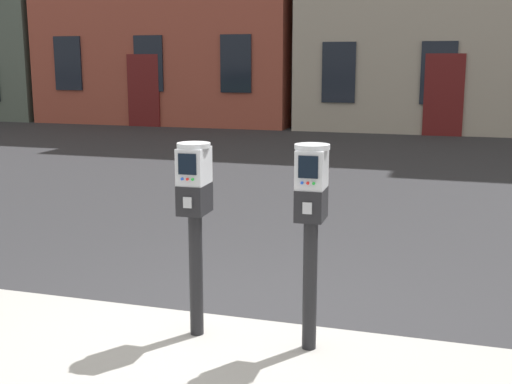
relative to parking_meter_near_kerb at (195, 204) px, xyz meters
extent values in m
plane|color=#28282B|center=(0.11, 0.16, -1.03)|extent=(160.00, 160.00, 0.00)
cylinder|color=black|center=(0.00, 0.00, -0.48)|extent=(0.09, 0.09, 0.83)
cube|color=black|center=(0.00, 0.00, 0.04)|extent=(0.18, 0.24, 0.19)
cube|color=#A5A8AD|center=(0.00, -0.13, 0.04)|extent=(0.06, 0.01, 0.07)
cube|color=#B7BABF|center=(0.00, 0.00, 0.25)|extent=(0.18, 0.23, 0.24)
cube|color=black|center=(0.00, -0.12, 0.28)|extent=(0.12, 0.01, 0.13)
cylinder|color=blue|center=(-0.03, -0.12, 0.19)|extent=(0.02, 0.01, 0.02)
cylinder|color=red|center=(0.00, -0.12, 0.19)|extent=(0.02, 0.01, 0.02)
cylinder|color=green|center=(0.04, -0.12, 0.19)|extent=(0.02, 0.01, 0.02)
cylinder|color=#B7BABF|center=(0.00, 0.00, 0.39)|extent=(0.22, 0.22, 0.03)
cylinder|color=black|center=(0.77, 0.00, -0.47)|extent=(0.09, 0.09, 0.85)
cube|color=black|center=(0.77, 0.00, 0.05)|extent=(0.18, 0.24, 0.20)
cube|color=#A5A8AD|center=(0.77, -0.13, 0.05)|extent=(0.06, 0.01, 0.07)
cube|color=#B7BABF|center=(0.77, 0.00, 0.27)|extent=(0.18, 0.23, 0.24)
cube|color=black|center=(0.77, -0.12, 0.30)|extent=(0.12, 0.01, 0.13)
cylinder|color=blue|center=(0.74, -0.12, 0.20)|extent=(0.02, 0.01, 0.02)
cylinder|color=red|center=(0.77, -0.12, 0.20)|extent=(0.02, 0.01, 0.02)
cylinder|color=green|center=(0.81, -0.12, 0.20)|extent=(0.02, 0.01, 0.02)
cylinder|color=#B7BABF|center=(0.77, 0.00, 0.41)|extent=(0.22, 0.22, 0.03)
cube|color=black|center=(-9.78, 13.92, 0.80)|extent=(0.90, 0.06, 1.60)
cube|color=black|center=(-7.10, 13.92, 0.80)|extent=(0.90, 0.06, 1.60)
cube|color=black|center=(-4.42, 13.92, 0.80)|extent=(0.90, 0.06, 1.60)
cube|color=#591414|center=(-7.29, 13.92, 0.02)|extent=(1.00, 0.07, 2.10)
cube|color=black|center=(-1.52, 13.92, 0.58)|extent=(0.90, 0.06, 1.60)
cube|color=black|center=(1.06, 13.92, 0.58)|extent=(0.90, 0.06, 1.60)
cube|color=#591414|center=(1.22, 13.92, 0.02)|extent=(1.00, 0.07, 2.10)
camera|label=1|loc=(1.60, -3.89, 0.92)|focal=46.44mm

